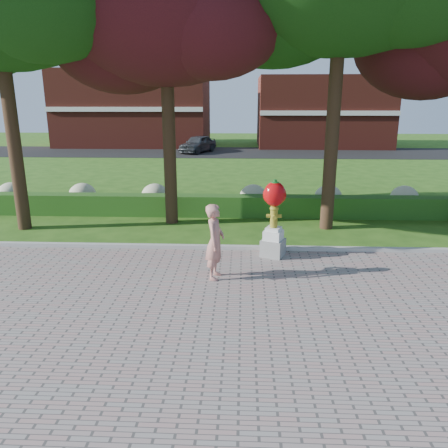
# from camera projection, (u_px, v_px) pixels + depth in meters

# --- Properties ---
(ground) EXTENTS (100.00, 100.00, 0.00)m
(ground) POSITION_uv_depth(u_px,v_px,m) (217.00, 293.00, 10.12)
(ground) COLOR #275114
(ground) RESTS_ON ground
(walkway) EXTENTS (40.00, 14.00, 0.04)m
(walkway) POSITION_uv_depth(u_px,v_px,m) (200.00, 411.00, 6.27)
(walkway) COLOR gray
(walkway) RESTS_ON ground
(curb) EXTENTS (40.00, 0.18, 0.15)m
(curb) POSITION_uv_depth(u_px,v_px,m) (223.00, 248.00, 12.98)
(curb) COLOR #ADADA5
(curb) RESTS_ON ground
(lawn_hedge) EXTENTS (24.00, 0.70, 0.80)m
(lawn_hedge) POSITION_uv_depth(u_px,v_px,m) (228.00, 206.00, 16.73)
(lawn_hedge) COLOR #1F4C15
(lawn_hedge) RESTS_ON ground
(hydrangea_row) EXTENTS (20.10, 1.10, 0.99)m
(hydrangea_row) POSITION_uv_depth(u_px,v_px,m) (243.00, 197.00, 17.63)
(hydrangea_row) COLOR #B1B187
(hydrangea_row) RESTS_ON ground
(street) EXTENTS (50.00, 8.00, 0.02)m
(street) POSITION_uv_depth(u_px,v_px,m) (237.00, 152.00, 37.01)
(street) COLOR black
(street) RESTS_ON ground
(building_left) EXTENTS (14.00, 8.00, 7.00)m
(building_left) POSITION_uv_depth(u_px,v_px,m) (135.00, 108.00, 42.24)
(building_left) COLOR maroon
(building_left) RESTS_ON ground
(building_right) EXTENTS (12.00, 8.00, 6.40)m
(building_right) POSITION_uv_depth(u_px,v_px,m) (322.00, 112.00, 41.56)
(building_right) COLOR maroon
(building_right) RESTS_ON ground
(tree_mid_left) EXTENTS (8.25, 7.04, 10.69)m
(tree_mid_left) POSITION_uv_depth(u_px,v_px,m) (162.00, 4.00, 14.04)
(tree_mid_left) COLOR black
(tree_mid_left) RESTS_ON ground
(hydrant_sculpture) EXTENTS (0.77, 0.77, 2.19)m
(hydrant_sculpture) POSITION_uv_depth(u_px,v_px,m) (274.00, 216.00, 12.13)
(hydrant_sculpture) COLOR gray
(hydrant_sculpture) RESTS_ON walkway
(woman) EXTENTS (0.54, 0.74, 1.89)m
(woman) POSITION_uv_depth(u_px,v_px,m) (215.00, 242.00, 10.65)
(woman) COLOR tan
(woman) RESTS_ON walkway
(parked_car) EXTENTS (3.22, 4.54, 1.44)m
(parked_car) POSITION_uv_depth(u_px,v_px,m) (198.00, 144.00, 36.73)
(parked_car) COLOR #3C4043
(parked_car) RESTS_ON street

